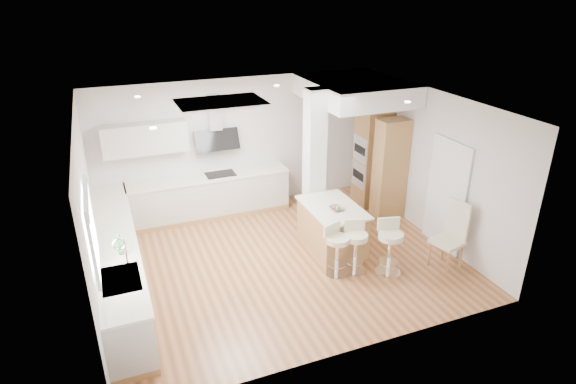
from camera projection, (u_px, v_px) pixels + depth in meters
name	position (u px, v px, depth m)	size (l,w,h in m)	color
ground	(281.00, 260.00, 8.60)	(6.00, 6.00, 0.00)	#A8693E
ceiling	(281.00, 260.00, 8.60)	(6.00, 5.00, 0.02)	white
wall_back	(239.00, 144.00, 10.16)	(6.00, 0.04, 2.80)	silver
wall_left	(89.00, 218.00, 7.02)	(0.04, 5.00, 2.80)	silver
wall_right	(430.00, 164.00, 9.05)	(0.04, 5.00, 2.80)	silver
skylight	(221.00, 103.00, 7.72)	(4.10, 2.10, 0.06)	white
window_left	(91.00, 227.00, 6.15)	(0.06, 1.28, 1.07)	white
doorway_right	(446.00, 196.00, 8.70)	(0.05, 1.00, 2.10)	#453D36
counter_left	(119.00, 261.00, 7.70)	(0.63, 4.50, 1.35)	tan
counter_back	(201.00, 186.00, 9.90)	(3.62, 0.63, 2.50)	tan
pillar	(314.00, 161.00, 9.20)	(0.35, 0.35, 2.80)	white
soffit	(355.00, 90.00, 9.45)	(1.78, 2.20, 0.40)	white
oven_column	(379.00, 163.00, 10.13)	(0.63, 1.21, 2.10)	tan
peninsula	(332.00, 227.00, 8.83)	(0.92, 1.38, 0.91)	tan
bar_stool_a	(337.00, 248.00, 7.98)	(0.52, 0.52, 0.91)	white
bar_stool_b	(355.00, 244.00, 8.07)	(0.51, 0.51, 0.92)	white
bar_stool_c	(390.00, 244.00, 8.01)	(0.53, 0.53, 0.97)	white
dining_chair	(452.00, 232.00, 8.19)	(0.57, 0.57, 1.20)	beige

